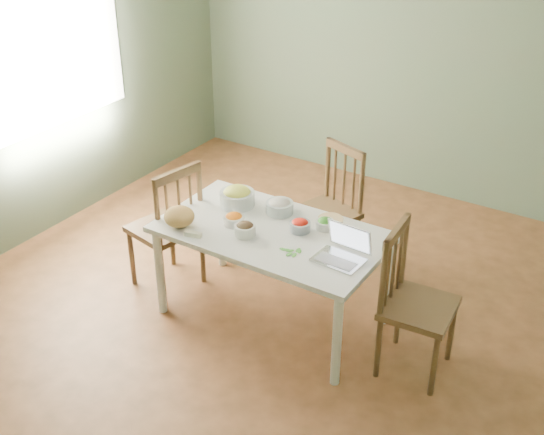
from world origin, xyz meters
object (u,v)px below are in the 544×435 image
Objects in this scene: bread_boule at (179,217)px; dining_table at (272,275)px; chair_left at (164,225)px; bowl_squash at (237,196)px; chair_right at (420,304)px; chair_far at (325,211)px; laptop at (339,247)px.

dining_table is at bearing 26.05° from bread_boule.
chair_left reaches higher than bowl_squash.
chair_left is at bearing -155.26° from bowl_squash.
dining_table is at bearing 87.68° from chair_right.
dining_table is 1.49× the size of chair_left.
chair_far is 1.25m from chair_left.
dining_table is 0.93m from chair_left.
chair_far is 3.98× the size of bowl_squash.
laptop reaches higher than bowl_squash.
dining_table is at bearing -70.12° from chair_far.
laptop is (-0.52, -0.13, 0.32)m from chair_right.
dining_table is 0.74m from laptop.
chair_right is at bearing 1.74° from dining_table.
chair_right is at bearing 103.99° from chair_left.
dining_table is 7.34× the size of bread_boule.
bowl_squash is at bearing 69.81° from bread_boule.
bowl_squash reaches higher than dining_table.
chair_far is 1.34m from chair_right.
chair_far is 3.27× the size of laptop.
dining_table is 0.77m from bread_boule.
dining_table is 0.62m from bowl_squash.
laptop reaches higher than dining_table.
chair_right reaches higher than chair_far.
chair_right is (1.09, -0.78, 0.01)m from chair_far.
chair_right is 1.52m from bowl_squash.
chair_left is 1.99m from chair_right.
dining_table is at bearing -22.98° from bowl_squash.
chair_right is 4.04× the size of bowl_squash.
laptop is at bearing -15.77° from bowl_squash.
chair_far is 0.80m from bowl_squash.
chair_left reaches higher than laptop.
chair_right reaches higher than laptop.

